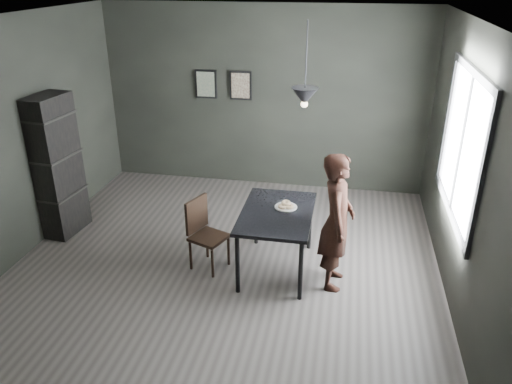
% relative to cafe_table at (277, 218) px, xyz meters
% --- Properties ---
extents(ground, '(5.00, 5.00, 0.00)m').
position_rel_cafe_table_xyz_m(ground, '(-0.60, 0.00, -0.67)').
color(ground, '#383431').
rests_on(ground, ground).
extents(back_wall, '(5.00, 0.10, 2.80)m').
position_rel_cafe_table_xyz_m(back_wall, '(-0.60, 2.50, 0.73)').
color(back_wall, black).
rests_on(back_wall, ground).
extents(ceiling, '(5.00, 5.00, 0.02)m').
position_rel_cafe_table_xyz_m(ceiling, '(-0.60, 0.00, 2.13)').
color(ceiling, silver).
rests_on(ceiling, ground).
extents(window_assembly, '(0.04, 1.96, 1.56)m').
position_rel_cafe_table_xyz_m(window_assembly, '(1.87, 0.20, 0.93)').
color(window_assembly, white).
rests_on(window_assembly, ground).
extents(cafe_table, '(0.80, 1.20, 0.75)m').
position_rel_cafe_table_xyz_m(cafe_table, '(0.00, 0.00, 0.00)').
color(cafe_table, black).
rests_on(cafe_table, ground).
extents(white_plate, '(0.23, 0.23, 0.01)m').
position_rel_cafe_table_xyz_m(white_plate, '(0.09, 0.11, 0.08)').
color(white_plate, white).
rests_on(white_plate, cafe_table).
extents(donut_pile, '(0.18, 0.18, 0.08)m').
position_rel_cafe_table_xyz_m(donut_pile, '(0.09, 0.11, 0.12)').
color(donut_pile, beige).
rests_on(donut_pile, white_plate).
extents(woman, '(0.38, 0.57, 1.55)m').
position_rel_cafe_table_xyz_m(woman, '(0.67, -0.17, 0.10)').
color(woman, black).
rests_on(woman, ground).
extents(wood_chair, '(0.48, 0.48, 0.86)m').
position_rel_cafe_table_xyz_m(wood_chair, '(-0.85, -0.08, -0.18)').
color(wood_chair, black).
rests_on(wood_chair, ground).
extents(shelf_unit, '(0.41, 0.65, 1.85)m').
position_rel_cafe_table_xyz_m(shelf_unit, '(-2.92, 0.40, 0.25)').
color(shelf_unit, black).
rests_on(shelf_unit, ground).
extents(pendant_lamp, '(0.28, 0.28, 0.86)m').
position_rel_cafe_table_xyz_m(pendant_lamp, '(0.25, 0.10, 1.38)').
color(pendant_lamp, black).
rests_on(pendant_lamp, ground).
extents(framed_print_left, '(0.34, 0.04, 0.44)m').
position_rel_cafe_table_xyz_m(framed_print_left, '(-1.50, 2.47, 0.93)').
color(framed_print_left, black).
rests_on(framed_print_left, ground).
extents(framed_print_right, '(0.34, 0.04, 0.44)m').
position_rel_cafe_table_xyz_m(framed_print_right, '(-0.95, 2.47, 0.93)').
color(framed_print_right, black).
rests_on(framed_print_right, ground).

